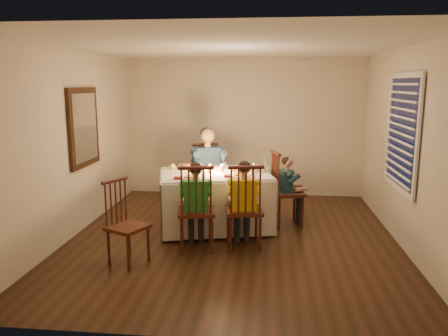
# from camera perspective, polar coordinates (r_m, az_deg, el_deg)

# --- Properties ---
(ground) EXTENTS (5.00, 5.00, 0.00)m
(ground) POSITION_cam_1_polar(r_m,az_deg,el_deg) (6.22, 1.16, -9.06)
(ground) COLOR black
(ground) RESTS_ON ground
(wall_left) EXTENTS (0.02, 5.00, 2.60)m
(wall_left) POSITION_cam_1_polar(r_m,az_deg,el_deg) (6.48, -19.06, 3.02)
(wall_left) COLOR beige
(wall_left) RESTS_ON ground
(wall_right) EXTENTS (0.02, 5.00, 2.60)m
(wall_right) POSITION_cam_1_polar(r_m,az_deg,el_deg) (6.14, 22.65, 2.36)
(wall_right) COLOR beige
(wall_right) RESTS_ON ground
(wall_back) EXTENTS (4.50, 0.02, 2.60)m
(wall_back) POSITION_cam_1_polar(r_m,az_deg,el_deg) (8.37, 2.63, 5.29)
(wall_back) COLOR beige
(wall_back) RESTS_ON ground
(ceiling) EXTENTS (5.00, 5.00, 0.00)m
(ceiling) POSITION_cam_1_polar(r_m,az_deg,el_deg) (5.86, 1.26, 15.58)
(ceiling) COLOR white
(ceiling) RESTS_ON wall_back
(dining_table) EXTENTS (1.84, 1.51, 0.81)m
(dining_table) POSITION_cam_1_polar(r_m,az_deg,el_deg) (6.48, -1.18, -2.70)
(dining_table) COLOR silver
(dining_table) RESTS_ON ground
(chair_adult) EXTENTS (0.60, 0.59, 1.14)m
(chair_adult) POSITION_cam_1_polar(r_m,az_deg,el_deg) (7.44, -2.07, -5.66)
(chair_adult) COLOR #3A190F
(chair_adult) RESTS_ON ground
(chair_near_left) EXTENTS (0.55, 0.53, 1.14)m
(chair_near_left) POSITION_cam_1_polar(r_m,az_deg,el_deg) (5.83, -3.60, -10.46)
(chair_near_left) COLOR #3A190F
(chair_near_left) RESTS_ON ground
(chair_near_right) EXTENTS (0.54, 0.52, 1.14)m
(chair_near_right) POSITION_cam_1_polar(r_m,az_deg,el_deg) (5.86, 2.56, -10.34)
(chair_near_right) COLOR #3A190F
(chair_near_right) RESTS_ON ground
(chair_end) EXTENTS (0.56, 0.57, 1.14)m
(chair_end) POSITION_cam_1_polar(r_m,az_deg,el_deg) (6.82, 8.17, -7.33)
(chair_end) COLOR #3A190F
(chair_end) RESTS_ON ground
(chair_extra) EXTENTS (0.54, 0.55, 1.02)m
(chair_extra) POSITION_cam_1_polar(r_m,az_deg,el_deg) (5.51, -12.25, -12.01)
(chair_extra) COLOR #3A190F
(chair_extra) RESTS_ON ground
(adult) EXTENTS (0.70, 0.67, 1.42)m
(adult) POSITION_cam_1_polar(r_m,az_deg,el_deg) (7.44, -2.07, -5.66)
(adult) COLOR #2E4D74
(adult) RESTS_ON ground
(child_green) EXTENTS (0.47, 0.44, 1.16)m
(child_green) POSITION_cam_1_polar(r_m,az_deg,el_deg) (5.83, -3.60, -10.46)
(child_green) COLOR green
(child_green) RESTS_ON ground
(child_yellow) EXTENTS (0.47, 0.44, 1.17)m
(child_yellow) POSITION_cam_1_polar(r_m,az_deg,el_deg) (5.86, 2.56, -10.34)
(child_yellow) COLOR yellow
(child_yellow) RESTS_ON ground
(child_teal) EXTENTS (0.40, 0.42, 1.06)m
(child_teal) POSITION_cam_1_polar(r_m,az_deg,el_deg) (6.82, 8.17, -7.33)
(child_teal) COLOR #1A3641
(child_teal) RESTS_ON ground
(setting_adult) EXTENTS (0.31, 0.31, 0.02)m
(setting_adult) POSITION_cam_1_polar(r_m,az_deg,el_deg) (6.76, -1.47, 0.07)
(setting_adult) COLOR white
(setting_adult) RESTS_ON dining_table
(setting_green) EXTENTS (0.31, 0.31, 0.02)m
(setting_green) POSITION_cam_1_polar(r_m,az_deg,el_deg) (6.04, -4.37, -1.30)
(setting_green) COLOR white
(setting_green) RESTS_ON dining_table
(setting_yellow) EXTENTS (0.31, 0.31, 0.02)m
(setting_yellow) POSITION_cam_1_polar(r_m,az_deg,el_deg) (6.16, 2.16, -1.02)
(setting_yellow) COLOR white
(setting_yellow) RESTS_ON dining_table
(setting_teal) EXTENTS (0.31, 0.31, 0.02)m
(setting_teal) POSITION_cam_1_polar(r_m,az_deg,el_deg) (6.50, 3.97, -0.40)
(setting_teal) COLOR white
(setting_teal) RESTS_ON dining_table
(candle_left) EXTENTS (0.06, 0.06, 0.10)m
(candle_left) POSITION_cam_1_polar(r_m,az_deg,el_deg) (6.41, -1.85, -0.19)
(candle_left) COLOR silver
(candle_left) RESTS_ON dining_table
(candle_right) EXTENTS (0.06, 0.06, 0.10)m
(candle_right) POSITION_cam_1_polar(r_m,az_deg,el_deg) (6.43, -0.29, -0.15)
(candle_right) COLOR silver
(candle_right) RESTS_ON dining_table
(squash) EXTENTS (0.09, 0.09, 0.09)m
(squash) POSITION_cam_1_polar(r_m,az_deg,el_deg) (6.70, -6.75, 0.19)
(squash) COLOR #EEED3E
(squash) RESTS_ON dining_table
(orange_fruit) EXTENTS (0.08, 0.08, 0.08)m
(orange_fruit) POSITION_cam_1_polar(r_m,az_deg,el_deg) (6.51, 1.33, -0.10)
(orange_fruit) COLOR orange
(orange_fruit) RESTS_ON dining_table
(serving_bowl) EXTENTS (0.25, 0.25, 0.06)m
(serving_bowl) POSITION_cam_1_polar(r_m,az_deg,el_deg) (6.75, -4.94, 0.17)
(serving_bowl) COLOR white
(serving_bowl) RESTS_ON dining_table
(wall_mirror) EXTENTS (0.06, 0.95, 1.15)m
(wall_mirror) POSITION_cam_1_polar(r_m,az_deg,el_deg) (6.72, -17.85, 5.07)
(wall_mirror) COLOR black
(wall_mirror) RESTS_ON wall_left
(window_blinds) EXTENTS (0.07, 1.34, 1.54)m
(window_blinds) POSITION_cam_1_polar(r_m,az_deg,el_deg) (6.20, 22.14, 4.34)
(window_blinds) COLOR black
(window_blinds) RESTS_ON wall_right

